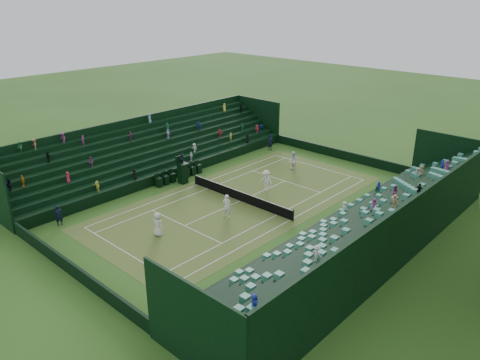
{
  "coord_description": "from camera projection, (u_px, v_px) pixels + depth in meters",
  "views": [
    {
      "loc": [
        25.35,
        -27.45,
        16.92
      ],
      "look_at": [
        0.0,
        0.0,
        2.0
      ],
      "focal_mm": 35.0,
      "sensor_mm": 36.0,
      "label": 1
    }
  ],
  "objects": [
    {
      "name": "line_judge_north",
      "position": [
        270.0,
        142.0,
        54.03
      ],
      "size": [
        0.52,
        0.73,
        1.87
      ],
      "primitive_type": "imported",
      "rotation": [
        0.0,
        0.0,
        1.45
      ],
      "color": "black",
      "rests_on": "ground"
    },
    {
      "name": "court_surface",
      "position": [
        240.0,
        201.0,
        40.97
      ],
      "size": [
        12.97,
        26.77,
        0.01
      ],
      "primitive_type": "cube",
      "color": "#3B7125",
      "rests_on": "ground"
    },
    {
      "name": "perimeter_wall_south",
      "position": [
        72.0,
        269.0,
        29.95
      ],
      "size": [
        17.17,
        0.2,
        1.0
      ],
      "primitive_type": "cube",
      "color": "black",
      "rests_on": "ground"
    },
    {
      "name": "tennis_net",
      "position": [
        240.0,
        196.0,
        40.78
      ],
      "size": [
        11.67,
        0.1,
        1.06
      ],
      "color": "black",
      "rests_on": "ground"
    },
    {
      "name": "player_far_west",
      "position": [
        293.0,
        161.0,
        47.65
      ],
      "size": [
        1.21,
        1.09,
        2.03
      ],
      "primitive_type": "imported",
      "rotation": [
        0.0,
        0.0,
        -0.39
      ],
      "color": "white",
      "rests_on": "ground"
    },
    {
      "name": "perimeter_wall_north",
      "position": [
        337.0,
        153.0,
        51.62
      ],
      "size": [
        17.17,
        0.2,
        1.0
      ],
      "primitive_type": "cube",
      "color": "black",
      "rests_on": "ground"
    },
    {
      "name": "umpire_chair",
      "position": [
        182.0,
        170.0,
        44.47
      ],
      "size": [
        0.95,
        0.95,
        2.98
      ],
      "color": "black",
      "rests_on": "ground"
    },
    {
      "name": "player_far_east",
      "position": [
        266.0,
        180.0,
        42.86
      ],
      "size": [
        1.32,
        0.81,
        1.98
      ],
      "primitive_type": "imported",
      "rotation": [
        0.0,
        0.0,
        0.05
      ],
      "color": "white",
      "rests_on": "ground"
    },
    {
      "name": "ground",
      "position": [
        240.0,
        201.0,
        40.97
      ],
      "size": [
        160.0,
        160.0,
        0.0
      ],
      "primitive_type": "plane",
      "color": "#2F5A1C",
      "rests_on": "ground"
    },
    {
      "name": "perimeter_wall_east",
      "position": [
        322.0,
        226.0,
        35.44
      ],
      "size": [
        0.2,
        31.77,
        1.0
      ],
      "primitive_type": "cube",
      "color": "black",
      "rests_on": "ground"
    },
    {
      "name": "player_near_east",
      "position": [
        227.0,
        206.0,
        37.67
      ],
      "size": [
        0.86,
        0.72,
        2.01
      ],
      "primitive_type": "imported",
      "rotation": [
        0.0,
        0.0,
        3.53
      ],
      "color": "white",
      "rests_on": "ground"
    },
    {
      "name": "player_near_west",
      "position": [
        158.0,
        224.0,
        34.82
      ],
      "size": [
        0.95,
        0.66,
        1.86
      ],
      "primitive_type": "imported",
      "rotation": [
        0.0,
        0.0,
        3.22
      ],
      "color": "silver",
      "rests_on": "ground"
    },
    {
      "name": "south_grandstand",
      "position": [
        150.0,
        153.0,
        48.38
      ],
      "size": [
        6.6,
        32.0,
        4.9
      ],
      "color": "black",
      "rests_on": "ground"
    },
    {
      "name": "line_judge_south",
      "position": [
        59.0,
        215.0,
        36.42
      ],
      "size": [
        0.54,
        0.69,
        1.69
      ],
      "primitive_type": "imported",
      "rotation": [
        0.0,
        0.0,
        1.33
      ],
      "color": "black",
      "rests_on": "ground"
    },
    {
      "name": "north_grandstand",
      "position": [
        374.0,
        232.0,
        32.42
      ],
      "size": [
        6.6,
        32.0,
        4.9
      ],
      "color": "black",
      "rests_on": "ground"
    },
    {
      "name": "perimeter_wall_west",
      "position": [
        177.0,
        172.0,
        46.13
      ],
      "size": [
        0.2,
        31.77,
        1.0
      ],
      "primitive_type": "cube",
      "color": "black",
      "rests_on": "ground"
    },
    {
      "name": "courtside_chairs",
      "position": [
        179.0,
        175.0,
        45.58
      ],
      "size": [
        0.58,
        5.55,
        1.26
      ],
      "color": "black",
      "rests_on": "ground"
    }
  ]
}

